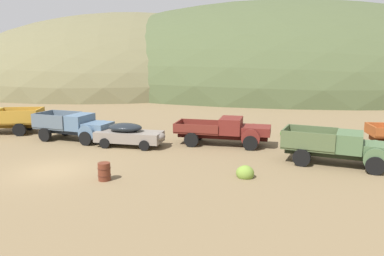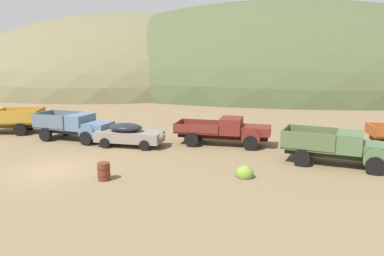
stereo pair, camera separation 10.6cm
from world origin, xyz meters
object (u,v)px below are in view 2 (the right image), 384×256
Objects in this scene: truck_chalk_blue at (79,126)px; oil_drum_foreground at (104,171)px; truck_weathered_green at (346,148)px; car_primer_gray at (131,134)px; truck_oxblood at (230,131)px.

truck_chalk_blue is 9.50m from oil_drum_foreground.
truck_chalk_blue is 17.73m from truck_weathered_green.
truck_chalk_blue is 0.93× the size of truck_weathered_green.
oil_drum_foreground is (0.97, -6.82, -0.37)m from car_primer_gray.
truck_weathered_green is at bearing 20.97° from oil_drum_foreground.
truck_chalk_blue reaches higher than truck_oxblood.
truck_weathered_green reaches higher than car_primer_gray.
truck_chalk_blue is 6.65× the size of oil_drum_foreground.
truck_oxblood is 9.98m from oil_drum_foreground.
truck_chalk_blue reaches higher than car_primer_gray.
truck_oxblood reaches higher than car_primer_gray.
oil_drum_foreground is (-12.18, -4.67, -0.57)m from truck_weathered_green.
car_primer_gray is 0.73× the size of truck_oxblood.
car_primer_gray is (4.28, -1.08, -0.20)m from truck_chalk_blue.
truck_oxblood reaches higher than oil_drum_foreground.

